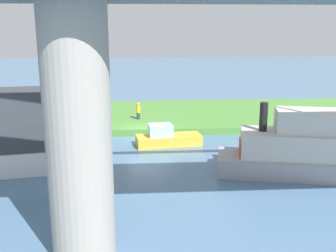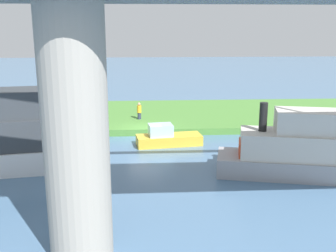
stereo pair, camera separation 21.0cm
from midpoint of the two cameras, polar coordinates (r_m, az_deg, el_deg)
ground_plane at (r=29.53m, az=-3.07°, el=-1.46°), size 160.00×160.00×0.00m
grassy_bank at (r=35.30m, az=-3.15°, el=1.53°), size 80.00×12.00×0.50m
bridge_pylon at (r=13.57m, az=-12.66°, el=-1.40°), size 2.21×2.21×8.68m
person_on_bank at (r=32.64m, az=-3.98°, el=2.20°), size 0.42×0.42×1.39m
mooring_post at (r=31.69m, az=-16.99°, el=0.89°), size 0.20×0.20×1.01m
riverboat_paddlewheel at (r=22.48m, az=18.23°, el=-3.22°), size 8.19×4.26×3.99m
pontoon_yellow at (r=23.99m, az=-21.75°, el=-1.55°), size 10.14×4.70×4.99m
skiff_small at (r=27.15m, az=0.07°, el=-1.67°), size 4.60×2.18×1.48m
houseboat_blue at (r=30.32m, az=22.78°, el=-1.09°), size 4.80×2.96×1.51m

